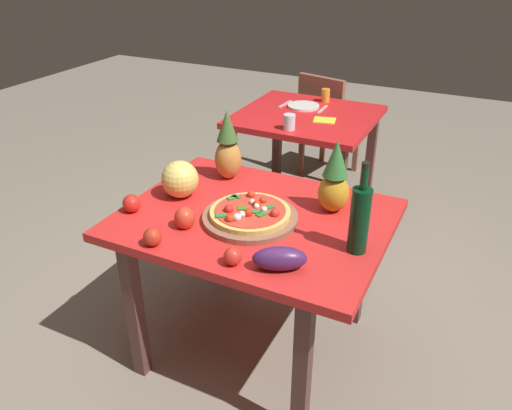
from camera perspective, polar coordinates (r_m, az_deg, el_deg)
ground_plane at (r=2.63m, az=-0.11°, el=-15.25°), size 10.00×10.00×0.00m
display_table at (r=2.24m, az=-0.12°, el=-3.28°), size 1.13×0.89×0.74m
background_table at (r=3.51m, az=5.63°, el=8.45°), size 0.90×0.85×0.74m
dining_chair at (r=4.16m, az=7.92°, el=9.48°), size 0.48×0.48×0.85m
pizza_board at (r=2.15m, az=-0.59°, el=-1.45°), size 0.41×0.41×0.02m
pizza at (r=2.13m, az=-0.63°, el=-0.80°), size 0.34×0.34×0.06m
wine_bottle at (r=1.92m, az=11.60°, el=-1.51°), size 0.08×0.08×0.37m
pineapple_left at (r=2.19m, az=8.85°, el=2.80°), size 0.14×0.14×0.33m
pineapple_right at (r=2.47m, az=-3.20°, el=6.39°), size 0.13×0.13×0.35m
melon at (r=2.34m, az=-8.55°, el=2.89°), size 0.17×0.17×0.17m
bell_pepper at (r=2.10m, az=-8.04°, el=-1.46°), size 0.09×0.09×0.09m
eggplant at (r=1.83m, az=2.68°, el=-6.05°), size 0.22×0.17×0.09m
tomato_beside_pepper at (r=1.87m, az=-2.65°, el=-5.80°), size 0.07×0.07×0.07m
tomato_at_corner at (r=2.27m, az=-13.83°, el=0.18°), size 0.08×0.08×0.08m
tomato_by_bottle at (r=2.01m, az=-11.58°, el=-3.54°), size 0.07×0.07×0.07m
drinking_glass_juice at (r=3.74m, az=7.84°, el=12.15°), size 0.06×0.06×0.09m
drinking_glass_water at (r=3.16m, az=3.77°, el=9.32°), size 0.07×0.07×0.10m
dinner_plate at (r=3.61m, az=5.37°, el=11.04°), size 0.22×0.22×0.02m
fork_utensil at (r=3.66m, az=3.29°, el=11.30°), size 0.03×0.18×0.01m
knife_utensil at (r=3.56m, az=7.50°, el=10.63°), size 0.02×0.18×0.01m
napkin_folded at (r=3.35m, az=7.72°, el=9.44°), size 0.16×0.15×0.01m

